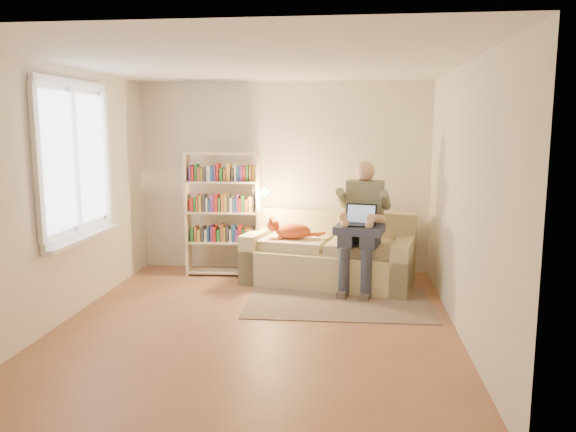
# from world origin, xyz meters

# --- Properties ---
(floor) EXTENTS (4.50, 4.50, 0.00)m
(floor) POSITION_xyz_m (0.00, 0.00, 0.00)
(floor) COLOR #8C5A3F
(floor) RESTS_ON ground
(ceiling) EXTENTS (4.00, 4.50, 0.02)m
(ceiling) POSITION_xyz_m (0.00, 0.00, 2.60)
(ceiling) COLOR white
(ceiling) RESTS_ON wall_back
(wall_left) EXTENTS (0.02, 4.50, 2.60)m
(wall_left) POSITION_xyz_m (-2.00, 0.00, 1.30)
(wall_left) COLOR silver
(wall_left) RESTS_ON floor
(wall_right) EXTENTS (0.02, 4.50, 2.60)m
(wall_right) POSITION_xyz_m (2.00, 0.00, 1.30)
(wall_right) COLOR silver
(wall_right) RESTS_ON floor
(wall_back) EXTENTS (4.00, 0.02, 2.60)m
(wall_back) POSITION_xyz_m (0.00, 2.25, 1.30)
(wall_back) COLOR silver
(wall_back) RESTS_ON floor
(wall_front) EXTENTS (4.00, 0.02, 2.60)m
(wall_front) POSITION_xyz_m (0.00, -2.25, 1.30)
(wall_front) COLOR silver
(wall_front) RESTS_ON floor
(window) EXTENTS (0.12, 1.52, 1.69)m
(window) POSITION_xyz_m (-1.95, 0.20, 1.38)
(window) COLOR white
(window) RESTS_ON wall_left
(sofa) EXTENTS (2.26, 1.37, 0.90)m
(sofa) POSITION_xyz_m (0.67, 1.62, 0.33)
(sofa) COLOR #CAC08E
(sofa) RESTS_ON floor
(person) EXTENTS (0.57, 0.78, 1.58)m
(person) POSITION_xyz_m (1.08, 1.37, 0.88)
(person) COLOR slate
(person) RESTS_ON sofa
(cat) EXTENTS (0.70, 0.33, 0.25)m
(cat) POSITION_xyz_m (0.14, 1.59, 0.68)
(cat) COLOR orange
(cat) RESTS_ON sofa
(blanket) EXTENTS (0.64, 0.56, 0.10)m
(blanket) POSITION_xyz_m (1.09, 1.20, 0.78)
(blanket) COLOR #2C334E
(blanket) RESTS_ON person
(laptop) EXTENTS (0.42, 0.37, 0.32)m
(laptop) POSITION_xyz_m (1.09, 1.21, 0.89)
(laptop) COLOR black
(laptop) RESTS_ON blanket
(bookshelf) EXTENTS (1.12, 0.30, 1.68)m
(bookshelf) POSITION_xyz_m (-0.77, 1.83, 0.93)
(bookshelf) COLOR beige
(bookshelf) RESTS_ON floor
(rug) EXTENTS (2.13, 1.29, 0.01)m
(rug) POSITION_xyz_m (0.82, 0.73, 0.01)
(rug) COLOR #7E695B
(rug) RESTS_ON floor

